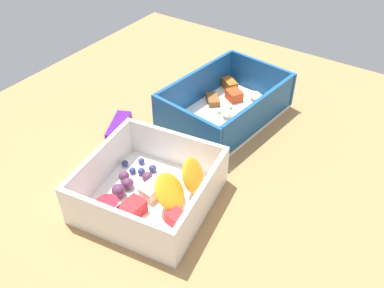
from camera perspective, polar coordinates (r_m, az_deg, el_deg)
name	(u,v)px	position (r cm, az deg, el deg)	size (l,w,h in cm)	color
table_surface	(200,157)	(63.38, 1.06, -1.79)	(80.00, 80.00, 2.00)	#9E7547
pasta_container	(226,108)	(68.77, 4.70, 5.05)	(21.90, 15.94, 6.63)	white
fruit_bowl	(151,190)	(54.08, -5.67, -6.39)	(18.16, 17.96, 6.10)	white
candy_bar	(119,126)	(67.98, -10.13, 2.50)	(7.00, 2.40, 1.20)	#51197A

